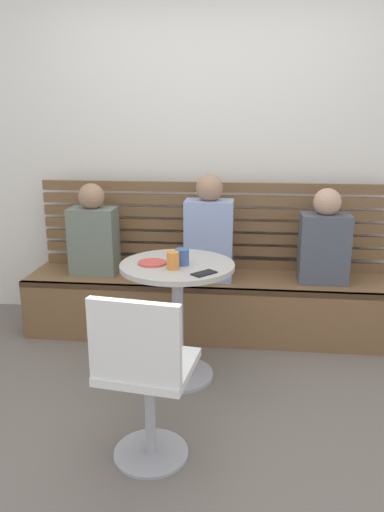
% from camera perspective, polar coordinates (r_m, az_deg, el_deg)
% --- Properties ---
extents(ground, '(8.00, 8.00, 0.00)m').
position_cam_1_polar(ground, '(2.69, 0.03, -19.60)').
color(ground, '#70665B').
extents(back_wall, '(5.20, 0.10, 2.90)m').
position_cam_1_polar(back_wall, '(3.83, 2.74, 14.12)').
color(back_wall, white).
rests_on(back_wall, ground).
extents(booth_bench, '(2.70, 0.52, 0.44)m').
position_cam_1_polar(booth_bench, '(3.64, 2.06, -5.79)').
color(booth_bench, brown).
rests_on(booth_bench, ground).
extents(booth_backrest, '(2.65, 0.04, 0.67)m').
position_cam_1_polar(booth_backrest, '(3.71, 2.42, 3.62)').
color(booth_backrest, brown).
rests_on(booth_backrest, booth_bench).
extents(cafe_table, '(0.68, 0.68, 0.74)m').
position_cam_1_polar(cafe_table, '(2.92, -1.71, -5.05)').
color(cafe_table, '#ADADB2').
rests_on(cafe_table, ground).
extents(white_chair, '(0.45, 0.45, 0.85)m').
position_cam_1_polar(white_chair, '(2.22, -5.66, -13.69)').
color(white_chair, '#ADADB2').
rests_on(white_chair, ground).
extents(person_adult, '(0.34, 0.22, 0.76)m').
position_cam_1_polar(person_adult, '(3.45, 2.01, 2.71)').
color(person_adult, '#8C9EC6').
rests_on(person_adult, booth_bench).
extents(person_child_left, '(0.34, 0.22, 0.67)m').
position_cam_1_polar(person_child_left, '(3.51, 15.33, 1.69)').
color(person_child_left, '#4C515B').
rests_on(person_child_left, booth_bench).
extents(person_child_middle, '(0.34, 0.22, 0.68)m').
position_cam_1_polar(person_child_middle, '(3.66, -11.53, 2.54)').
color(person_child_middle, slate).
rests_on(person_child_middle, booth_bench).
extents(cup_mug_blue, '(0.08, 0.08, 0.09)m').
position_cam_1_polar(cup_mug_blue, '(2.81, -1.20, -0.10)').
color(cup_mug_blue, '#3D5B9E').
rests_on(cup_mug_blue, cafe_table).
extents(cup_tumbler_orange, '(0.07, 0.07, 0.10)m').
position_cam_1_polar(cup_tumbler_orange, '(2.73, -2.26, -0.53)').
color(cup_tumbler_orange, orange).
rests_on(cup_tumbler_orange, cafe_table).
extents(plate_small, '(0.17, 0.17, 0.01)m').
position_cam_1_polar(plate_small, '(2.85, -4.71, -0.81)').
color(plate_small, '#DB4C42').
rests_on(plate_small, cafe_table).
extents(phone_on_table, '(0.15, 0.15, 0.01)m').
position_cam_1_polar(phone_on_table, '(2.65, 1.44, -2.04)').
color(phone_on_table, black).
rests_on(phone_on_table, cafe_table).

